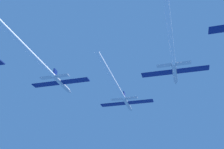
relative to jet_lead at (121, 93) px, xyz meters
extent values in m
cylinder|color=silver|center=(0.00, 8.80, -0.03)|extent=(1.10, 9.99, 1.10)
cone|color=silver|center=(0.00, 14.90, -0.03)|extent=(1.08, 2.20, 1.08)
ellipsoid|color=black|center=(0.00, 11.00, 0.44)|extent=(0.77, 2.00, 0.55)
cube|color=navy|center=(-4.34, 8.31, -0.03)|extent=(7.59, 2.20, 0.24)
cube|color=navy|center=(4.34, 8.31, -0.03)|extent=(7.59, 2.20, 0.24)
cube|color=navy|center=(0.00, 4.81, 1.32)|extent=(0.29, 1.80, 1.60)
cube|color=silver|center=(-2.26, 4.61, -0.03)|extent=(3.42, 1.32, 0.24)
cube|color=silver|center=(2.26, 4.61, -0.03)|extent=(3.42, 1.32, 0.24)
cylinder|color=white|center=(0.00, -9.19, -0.03)|extent=(0.99, 26.01, 0.99)
cylinder|color=silver|center=(-15.11, -7.03, 1.47)|extent=(1.10, 9.99, 1.10)
cone|color=silver|center=(-15.11, -0.94, 1.47)|extent=(1.08, 2.20, 1.08)
ellipsoid|color=black|center=(-15.11, -4.83, 1.93)|extent=(0.77, 2.00, 0.55)
cube|color=navy|center=(-19.46, -7.53, 1.47)|extent=(7.59, 2.20, 0.24)
cube|color=navy|center=(-10.77, -7.53, 1.47)|extent=(7.59, 2.20, 0.24)
cube|color=navy|center=(-15.11, -11.03, 2.81)|extent=(0.29, 1.80, 1.60)
cube|color=silver|center=(-17.37, -11.23, 1.47)|extent=(3.42, 1.32, 0.24)
cube|color=silver|center=(-12.86, -11.23, 1.47)|extent=(3.42, 1.32, 0.24)
cylinder|color=white|center=(-15.11, -23.92, 1.47)|extent=(0.99, 23.80, 0.99)
cylinder|color=silver|center=(15.39, -6.95, 0.78)|extent=(1.10, 9.99, 1.10)
cone|color=silver|center=(15.39, -0.86, 0.78)|extent=(1.08, 2.20, 1.08)
ellipsoid|color=black|center=(15.39, -4.75, 1.25)|extent=(0.77, 2.00, 0.55)
cube|color=navy|center=(11.04, -7.45, 0.78)|extent=(7.59, 2.20, 0.24)
cube|color=navy|center=(19.73, -7.45, 0.78)|extent=(7.59, 2.20, 0.24)
cube|color=navy|center=(15.39, -10.94, 2.13)|extent=(0.29, 1.80, 1.60)
cube|color=silver|center=(13.13, -11.14, 0.78)|extent=(3.42, 1.32, 0.24)
cube|color=silver|center=(17.65, -11.14, 0.78)|extent=(3.42, 1.32, 0.24)
cylinder|color=white|center=(15.39, -23.23, 0.78)|extent=(0.99, 22.57, 0.99)
camera|label=1|loc=(15.36, -67.81, -30.28)|focal=43.11mm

